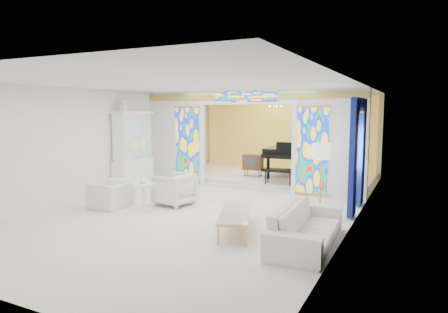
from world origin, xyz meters
The scene contains 23 objects.
floor centered at (0.00, 0.00, 0.00)m, with size 12.00×12.00×0.00m, color white.
ceiling centered at (0.00, 0.00, 3.00)m, with size 7.00×12.00×0.02m, color white.
wall_back centered at (0.00, 6.00, 1.50)m, with size 7.00×0.02×3.00m, color white.
wall_left centered at (-3.50, 0.00, 1.50)m, with size 0.02×12.00×3.00m, color white.
wall_right centered at (3.50, 0.00, 1.50)m, with size 0.02×12.00×3.00m, color white.
partition_wall centered at (0.00, 2.00, 1.65)m, with size 7.00×0.22×3.00m.
stained_glass_left centered at (-2.03, 1.89, 1.30)m, with size 0.90×0.04×2.40m, color gold.
stained_glass_right centered at (2.03, 1.89, 1.30)m, with size 0.90×0.04×2.40m, color gold.
stained_glass_transom centered at (0.00, 1.89, 2.82)m, with size 2.00×0.04×0.34m, color gold.
alcove_platform centered at (0.00, 4.10, 0.09)m, with size 6.80×3.80×0.18m, color white.
gold_curtain_back centered at (0.00, 5.88, 1.50)m, with size 6.70×0.10×2.90m, color #E2C64E.
chandelier centered at (0.20, 4.00, 2.55)m, with size 0.48×0.48×0.30m, color #DE9B4D.
blue_drapes centered at (3.40, 0.70, 1.58)m, with size 0.14×1.85×2.65m.
china_cabinet centered at (-3.22, 0.60, 1.17)m, with size 0.56×1.46×2.72m.
armchair_left centered at (-2.11, -1.57, 0.32)m, with size 1.00×0.87×0.65m, color silver.
armchair_right centered at (-0.88, -0.66, 0.41)m, with size 0.87×0.90×0.82m, color silver.
sofa centered at (2.95, -2.17, 0.35)m, with size 2.43×0.95×0.71m, color white.
side_table centered at (-1.28, -1.41, 0.42)m, with size 0.66×0.66×0.65m.
vase centered at (-1.28, -1.41, 0.74)m, with size 0.18×0.18×0.19m, color white.
coffee_table centered at (1.47, -2.03, 0.38)m, with size 1.19×1.95×0.42m.
floor_lamp centered at (2.81, -0.50, 1.45)m, with size 0.49×0.49×1.71m.
grand_piano centered at (0.98, 4.05, 1.00)m, with size 1.97×3.08×1.21m.
tv_console centered at (-0.36, 3.40, 0.66)m, with size 0.68×0.50×0.74m.
Camera 1 is at (4.72, -9.09, 2.42)m, focal length 32.00 mm.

